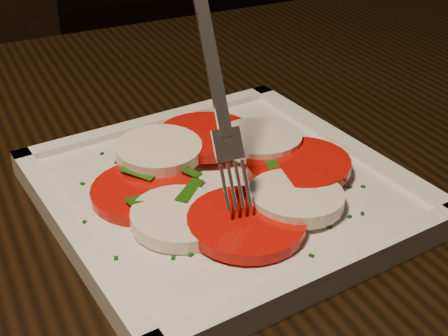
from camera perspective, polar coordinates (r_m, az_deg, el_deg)
The scene contains 4 objects.
table at distance 0.60m, azimuth 1.63°, elevation -7.61°, with size 1.21×0.82×0.75m.
plate at distance 0.49m, azimuth -0.00°, elevation -2.27°, with size 0.26×0.26×0.01m, color white.
caprese_salad at distance 0.48m, azimuth -0.01°, elevation -0.66°, with size 0.22×0.21×0.02m.
fork at distance 0.43m, azimuth -1.41°, elevation 8.90°, with size 0.04×0.10×0.16m, color white, non-canonical shape.
Camera 1 is at (-0.23, -0.35, 1.03)m, focal length 50.00 mm.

